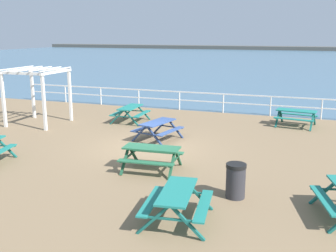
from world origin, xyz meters
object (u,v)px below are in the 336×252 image
at_px(picnic_table_corner, 152,153).
at_px(lattice_pergola, 37,83).
at_px(picnic_table_near_left, 296,114).
at_px(litter_bin, 236,181).
at_px(picnic_table_seaward, 177,198).
at_px(picnic_table_mid_centre, 158,126).
at_px(picnic_table_near_right, 130,110).

bearing_deg(picnic_table_corner, lattice_pergola, 146.00).
bearing_deg(picnic_table_near_left, picnic_table_corner, -109.02).
bearing_deg(litter_bin, lattice_pergola, 151.87).
relative_size(picnic_table_seaward, picnic_table_corner, 1.04).
height_order(picnic_table_mid_centre, picnic_table_seaward, same).
height_order(picnic_table_mid_centre, picnic_table_corner, same).
height_order(picnic_table_corner, lattice_pergola, lattice_pergola).
distance_m(picnic_table_near_left, litter_bin, 9.46).
relative_size(picnic_table_mid_centre, picnic_table_corner, 1.09).
bearing_deg(picnic_table_near_right, picnic_table_near_left, -79.22).
height_order(picnic_table_near_right, picnic_table_mid_centre, same).
bearing_deg(picnic_table_near_right, picnic_table_corner, -151.91).
relative_size(picnic_table_seaward, litter_bin, 2.08).
height_order(picnic_table_near_left, lattice_pergola, lattice_pergola).
bearing_deg(lattice_pergola, picnic_table_near_right, 22.88).
bearing_deg(picnic_table_mid_centre, litter_bin, -127.12).
xyz_separation_m(picnic_table_near_left, lattice_pergola, (-11.82, -3.69, 1.41)).
relative_size(picnic_table_seaward, lattice_pergola, 0.73).
xyz_separation_m(picnic_table_seaward, lattice_pergola, (-9.64, 7.56, 1.41)).
bearing_deg(picnic_table_near_left, lattice_pergola, -154.91).
distance_m(picnic_table_mid_centre, picnic_table_corner, 3.76).
height_order(picnic_table_near_left, picnic_table_corner, same).
bearing_deg(picnic_table_seaward, litter_bin, -36.72).
bearing_deg(litter_bin, picnic_table_seaward, -119.21).
height_order(picnic_table_corner, litter_bin, litter_bin).
xyz_separation_m(picnic_table_near_left, picnic_table_corner, (-4.10, -8.11, 0.00)).
relative_size(picnic_table_mid_centre, picnic_table_seaward, 1.05).
relative_size(picnic_table_near_right, picnic_table_corner, 0.98).
bearing_deg(lattice_pergola, picnic_table_mid_centre, -9.44).
bearing_deg(lattice_pergola, picnic_table_corner, -31.78).
relative_size(picnic_table_mid_centre, lattice_pergola, 0.77).
relative_size(picnic_table_near_right, lattice_pergola, 0.69).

